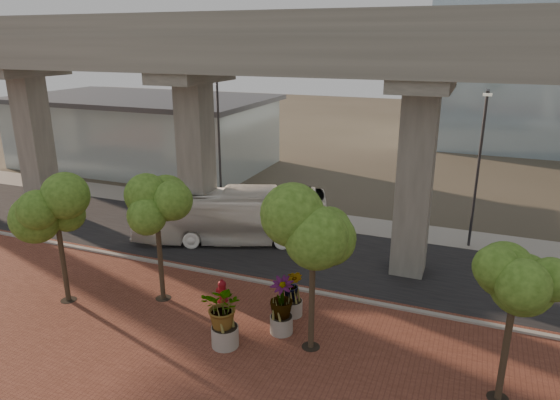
% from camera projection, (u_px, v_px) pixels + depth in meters
% --- Properties ---
extents(ground, '(160.00, 160.00, 0.00)m').
position_uv_depth(ground, '(282.00, 268.00, 25.58)').
color(ground, '#3E392D').
rests_on(ground, ground).
extents(brick_plaza, '(70.00, 13.00, 0.06)m').
position_uv_depth(brick_plaza, '(204.00, 355.00, 18.50)').
color(brick_plaza, brown).
rests_on(brick_plaza, ground).
extents(asphalt_road, '(90.00, 8.00, 0.04)m').
position_uv_depth(asphalt_road, '(296.00, 253.00, 27.34)').
color(asphalt_road, black).
rests_on(asphalt_road, ground).
extents(curb_strip, '(70.00, 0.25, 0.16)m').
position_uv_depth(curb_strip, '(267.00, 283.00, 23.79)').
color(curb_strip, gray).
rests_on(curb_strip, ground).
extents(far_sidewalk, '(90.00, 3.00, 0.06)m').
position_uv_depth(far_sidewalk, '(325.00, 221.00, 32.20)').
color(far_sidewalk, gray).
rests_on(far_sidewalk, ground).
extents(transit_viaduct, '(72.00, 5.60, 12.40)m').
position_uv_depth(transit_viaduct, '(297.00, 121.00, 25.11)').
color(transit_viaduct, gray).
rests_on(transit_viaduct, ground).
extents(station_pavilion, '(23.00, 13.00, 6.30)m').
position_uv_depth(station_pavilion, '(144.00, 130.00, 45.80)').
color(station_pavilion, '#A8BBC1').
rests_on(station_pavilion, ground).
extents(transit_bus, '(11.35, 6.35, 3.10)m').
position_uv_depth(transit_bus, '(232.00, 216.00, 28.49)').
color(transit_bus, white).
rests_on(transit_bus, ground).
extents(fire_hydrant, '(0.54, 0.48, 1.07)m').
position_uv_depth(fire_hydrant, '(222.00, 291.00, 22.07)').
color(fire_hydrant, maroon).
rests_on(fire_hydrant, ground).
extents(planter_front, '(2.30, 2.30, 2.53)m').
position_uv_depth(planter_front, '(224.00, 310.00, 18.54)').
color(planter_front, '#ABA69B').
rests_on(planter_front, ground).
extents(planter_right, '(2.23, 2.23, 2.38)m').
position_uv_depth(planter_right, '(281.00, 300.00, 19.43)').
color(planter_right, '#A4A194').
rests_on(planter_right, ground).
extents(planter_left, '(1.91, 1.91, 2.10)m').
position_uv_depth(planter_left, '(292.00, 288.00, 20.75)').
color(planter_left, '#A09990').
rests_on(planter_left, ground).
extents(street_tree_far_west, '(3.35, 3.35, 5.94)m').
position_uv_depth(street_tree_far_west, '(55.00, 207.00, 20.97)').
color(street_tree_far_west, '#493A29').
rests_on(street_tree_far_west, ground).
extents(street_tree_near_west, '(3.28, 3.28, 5.69)m').
position_uv_depth(street_tree_near_west, '(156.00, 211.00, 21.21)').
color(street_tree_near_west, '#493A29').
rests_on(street_tree_near_west, ground).
extents(street_tree_near_east, '(3.42, 3.42, 6.27)m').
position_uv_depth(street_tree_near_east, '(313.00, 232.00, 17.49)').
color(street_tree_near_east, '#493A29').
rests_on(street_tree_near_east, ground).
extents(street_tree_far_east, '(3.04, 3.04, 5.69)m').
position_uv_depth(street_tree_far_east, '(517.00, 279.00, 14.91)').
color(street_tree_far_east, '#493A29').
rests_on(street_tree_far_east, ground).
extents(streetlamp_west, '(0.45, 1.32, 9.10)m').
position_uv_depth(streetlamp_west, '(218.00, 132.00, 33.14)').
color(streetlamp_west, '#28292D').
rests_on(streetlamp_west, ground).
extents(streetlamp_east, '(0.43, 1.26, 8.72)m').
position_uv_depth(streetlamp_east, '(479.00, 159.00, 26.61)').
color(streetlamp_east, '#2D2E32').
rests_on(streetlamp_east, ground).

